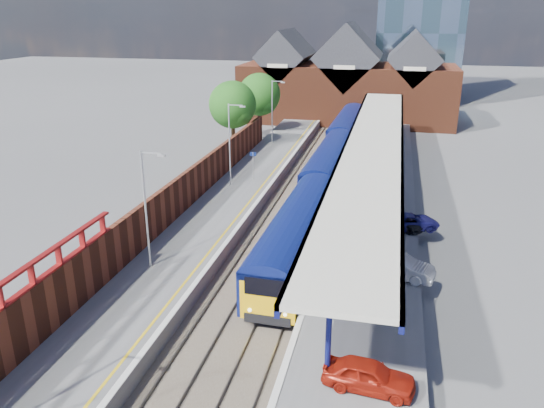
# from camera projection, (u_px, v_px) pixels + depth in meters

# --- Properties ---
(ground) EXTENTS (240.00, 240.00, 0.00)m
(ground) POSITION_uv_depth(u_px,v_px,m) (318.00, 174.00, 52.25)
(ground) COLOR #5B5B5E
(ground) RESTS_ON ground
(ballast_bed) EXTENTS (6.00, 76.00, 0.06)m
(ballast_bed) POSITION_uv_depth(u_px,v_px,m) (300.00, 209.00, 43.09)
(ballast_bed) COLOR #473D33
(ballast_bed) RESTS_ON ground
(rails) EXTENTS (4.51, 76.00, 0.14)m
(rails) POSITION_uv_depth(u_px,v_px,m) (300.00, 208.00, 43.06)
(rails) COLOR slate
(rails) RESTS_ON ground
(left_platform) EXTENTS (5.00, 76.00, 1.00)m
(left_platform) POSITION_uv_depth(u_px,v_px,m) (235.00, 198.00, 44.09)
(left_platform) COLOR #565659
(left_platform) RESTS_ON ground
(right_platform) EXTENTS (6.00, 76.00, 1.00)m
(right_platform) POSITION_uv_depth(u_px,v_px,m) (375.00, 209.00, 41.66)
(right_platform) COLOR #565659
(right_platform) RESTS_ON ground
(coping_left) EXTENTS (0.30, 76.00, 0.05)m
(coping_left) POSITION_uv_depth(u_px,v_px,m) (263.00, 194.00, 43.41)
(coping_left) COLOR silver
(coping_left) RESTS_ON left_platform
(coping_right) EXTENTS (0.30, 76.00, 0.05)m
(coping_right) POSITION_uv_depth(u_px,v_px,m) (339.00, 200.00, 42.08)
(coping_right) COLOR silver
(coping_right) RESTS_ON right_platform
(yellow_line) EXTENTS (0.14, 76.00, 0.01)m
(yellow_line) POSITION_uv_depth(u_px,v_px,m) (256.00, 194.00, 43.54)
(yellow_line) COLOR yellow
(yellow_line) RESTS_ON left_platform
(train) EXTENTS (3.19, 65.96, 3.45)m
(train) POSITION_uv_depth(u_px,v_px,m) (340.00, 142.00, 55.87)
(train) COLOR #0C1656
(train) RESTS_ON ground
(canopy) EXTENTS (4.50, 52.00, 4.48)m
(canopy) POSITION_uv_depth(u_px,v_px,m) (374.00, 144.00, 41.92)
(canopy) COLOR #0E1355
(canopy) RESTS_ON right_platform
(lamp_post_b) EXTENTS (1.48, 0.18, 7.00)m
(lamp_post_b) POSITION_uv_depth(u_px,v_px,m) (147.00, 203.00, 29.91)
(lamp_post_b) COLOR #A5A8AA
(lamp_post_b) RESTS_ON left_platform
(lamp_post_c) EXTENTS (1.48, 0.18, 7.00)m
(lamp_post_c) POSITION_uv_depth(u_px,v_px,m) (231.00, 140.00, 44.56)
(lamp_post_c) COLOR #A5A8AA
(lamp_post_c) RESTS_ON left_platform
(lamp_post_d) EXTENTS (1.48, 0.18, 7.00)m
(lamp_post_d) POSITION_uv_depth(u_px,v_px,m) (273.00, 108.00, 59.20)
(lamp_post_d) COLOR #A5A8AA
(lamp_post_d) RESTS_ON left_platform
(platform_sign) EXTENTS (0.55, 0.08, 2.50)m
(platform_sign) POSITION_uv_depth(u_px,v_px,m) (253.00, 161.00, 46.89)
(platform_sign) COLOR #A5A8AA
(platform_sign) RESTS_ON left_platform
(brick_wall) EXTENTS (0.35, 50.00, 3.86)m
(brick_wall) POSITION_uv_depth(u_px,v_px,m) (174.00, 199.00, 38.05)
(brick_wall) COLOR #5C2918
(brick_wall) RESTS_ON left_platform
(station_building) EXTENTS (30.00, 12.12, 13.78)m
(station_building) POSITION_uv_depth(u_px,v_px,m) (347.00, 83.00, 76.01)
(station_building) COLOR #5C2918
(station_building) RESTS_ON ground
(tree_near) EXTENTS (5.20, 5.20, 8.10)m
(tree_near) POSITION_uv_depth(u_px,v_px,m) (234.00, 106.00, 58.00)
(tree_near) COLOR #382314
(tree_near) RESTS_ON ground
(tree_far) EXTENTS (5.20, 5.20, 8.10)m
(tree_far) POSITION_uv_depth(u_px,v_px,m) (260.00, 96.00, 65.12)
(tree_far) COLOR #382314
(tree_far) RESTS_ON ground
(parked_car_red) EXTENTS (3.80, 1.85, 1.25)m
(parked_car_red) POSITION_uv_depth(u_px,v_px,m) (369.00, 375.00, 20.94)
(parked_car_red) COLOR #99190C
(parked_car_red) RESTS_ON right_platform
(parked_car_silver) EXTENTS (4.30, 2.33, 1.35)m
(parked_car_silver) POSITION_uv_depth(u_px,v_px,m) (398.00, 266.00, 29.81)
(parked_car_silver) COLOR #BBBBC0
(parked_car_silver) RESTS_ON right_platform
(parked_car_dark) EXTENTS (4.30, 3.00, 1.16)m
(parked_car_dark) POSITION_uv_depth(u_px,v_px,m) (396.00, 219.00, 36.71)
(parked_car_dark) COLOR black
(parked_car_dark) RESTS_ON right_platform
(parked_car_blue) EXTENTS (4.37, 3.03, 1.11)m
(parked_car_blue) POSITION_uv_depth(u_px,v_px,m) (410.00, 222.00, 36.38)
(parked_car_blue) COLOR navy
(parked_car_blue) RESTS_ON right_platform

